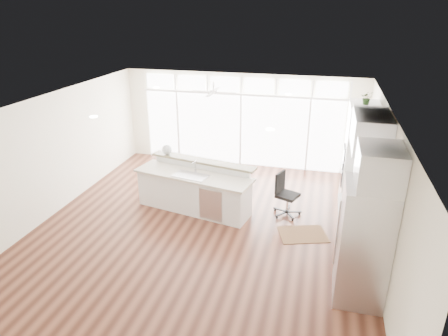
# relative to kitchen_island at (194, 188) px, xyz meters

# --- Properties ---
(floor) EXTENTS (7.00, 8.00, 0.02)m
(floor) POSITION_rel_kitchen_island_xyz_m (0.43, -0.81, -0.56)
(floor) COLOR #3E1C13
(floor) RESTS_ON ground
(ceiling) EXTENTS (7.00, 8.00, 0.02)m
(ceiling) POSITION_rel_kitchen_island_xyz_m (0.43, -0.81, 2.15)
(ceiling) COLOR white
(ceiling) RESTS_ON wall_back
(wall_back) EXTENTS (7.00, 0.04, 2.70)m
(wall_back) POSITION_rel_kitchen_island_xyz_m (0.43, 3.19, 0.80)
(wall_back) COLOR white
(wall_back) RESTS_ON floor
(wall_front) EXTENTS (7.00, 0.04, 2.70)m
(wall_front) POSITION_rel_kitchen_island_xyz_m (0.43, -4.81, 0.80)
(wall_front) COLOR white
(wall_front) RESTS_ON floor
(wall_left) EXTENTS (0.04, 8.00, 2.70)m
(wall_left) POSITION_rel_kitchen_island_xyz_m (-3.07, -0.81, 0.80)
(wall_left) COLOR white
(wall_left) RESTS_ON floor
(wall_right) EXTENTS (0.04, 8.00, 2.70)m
(wall_right) POSITION_rel_kitchen_island_xyz_m (3.93, -0.81, 0.80)
(wall_right) COLOR white
(wall_right) RESTS_ON floor
(glass_wall) EXTENTS (5.80, 0.06, 2.08)m
(glass_wall) POSITION_rel_kitchen_island_xyz_m (0.43, 3.13, 0.50)
(glass_wall) COLOR white
(glass_wall) RESTS_ON wall_back
(transom_row) EXTENTS (5.90, 0.06, 0.40)m
(transom_row) POSITION_rel_kitchen_island_xyz_m (0.43, 3.13, 1.83)
(transom_row) COLOR white
(transom_row) RESTS_ON wall_back
(desk_window) EXTENTS (0.04, 0.85, 0.85)m
(desk_window) POSITION_rel_kitchen_island_xyz_m (3.89, -0.51, 1.00)
(desk_window) COLOR white
(desk_window) RESTS_ON wall_right
(ceiling_fan) EXTENTS (1.16, 1.16, 0.32)m
(ceiling_fan) POSITION_rel_kitchen_island_xyz_m (-0.07, 1.99, 1.93)
(ceiling_fan) COLOR white
(ceiling_fan) RESTS_ON ceiling
(recessed_lights) EXTENTS (3.40, 3.00, 0.02)m
(recessed_lights) POSITION_rel_kitchen_island_xyz_m (0.43, -0.61, 2.13)
(recessed_lights) COLOR beige
(recessed_lights) RESTS_ON ceiling
(oven_cabinet) EXTENTS (0.64, 1.20, 2.50)m
(oven_cabinet) POSITION_rel_kitchen_island_xyz_m (3.60, 0.99, 0.70)
(oven_cabinet) COLOR white
(oven_cabinet) RESTS_ON floor
(desk_nook) EXTENTS (0.72, 1.30, 0.76)m
(desk_nook) POSITION_rel_kitchen_island_xyz_m (3.56, -0.51, -0.17)
(desk_nook) COLOR white
(desk_nook) RESTS_ON floor
(upper_cabinets) EXTENTS (0.64, 1.30, 0.64)m
(upper_cabinets) POSITION_rel_kitchen_island_xyz_m (3.60, -0.51, 1.80)
(upper_cabinets) COLOR white
(upper_cabinets) RESTS_ON wall_right
(refrigerator) EXTENTS (0.76, 0.90, 2.00)m
(refrigerator) POSITION_rel_kitchen_island_xyz_m (3.54, -2.16, 0.45)
(refrigerator) COLOR silver
(refrigerator) RESTS_ON floor
(fridge_cabinet) EXTENTS (0.64, 0.90, 0.60)m
(fridge_cabinet) POSITION_rel_kitchen_island_xyz_m (3.60, -2.16, 1.75)
(fridge_cabinet) COLOR white
(fridge_cabinet) RESTS_ON wall_right
(framed_photos) EXTENTS (0.06, 0.22, 0.80)m
(framed_photos) POSITION_rel_kitchen_island_xyz_m (3.89, 0.11, 0.85)
(framed_photos) COLOR black
(framed_photos) RESTS_ON wall_right
(kitchen_island) EXTENTS (2.92, 1.57, 1.10)m
(kitchen_island) POSITION_rel_kitchen_island_xyz_m (0.00, 0.00, 0.00)
(kitchen_island) COLOR white
(kitchen_island) RESTS_ON floor
(rug) EXTENTS (1.14, 0.97, 0.01)m
(rug) POSITION_rel_kitchen_island_xyz_m (2.56, -0.49, -0.54)
(rug) COLOR #3B2313
(rug) RESTS_ON floor
(office_chair) EXTENTS (0.66, 0.64, 1.00)m
(office_chair) POSITION_rel_kitchen_island_xyz_m (2.13, 0.28, -0.05)
(office_chair) COLOR black
(office_chair) RESTS_ON floor
(fishbowl) EXTENTS (0.29, 0.29, 0.25)m
(fishbowl) POSITION_rel_kitchen_island_xyz_m (-0.85, 0.58, 0.67)
(fishbowl) COLOR silver
(fishbowl) RESTS_ON kitchen_island
(monitor) EXTENTS (0.17, 0.53, 0.44)m
(monitor) POSITION_rel_kitchen_island_xyz_m (3.48, -0.51, 0.43)
(monitor) COLOR black
(monitor) RESTS_ON desk_nook
(keyboard) EXTENTS (0.15, 0.33, 0.02)m
(keyboard) POSITION_rel_kitchen_island_xyz_m (3.31, -0.51, 0.22)
(keyboard) COLOR white
(keyboard) RESTS_ON desk_nook
(potted_plant) EXTENTS (0.25, 0.28, 0.22)m
(potted_plant) POSITION_rel_kitchen_island_xyz_m (3.60, 0.99, 2.06)
(potted_plant) COLOR #315424
(potted_plant) RESTS_ON oven_cabinet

